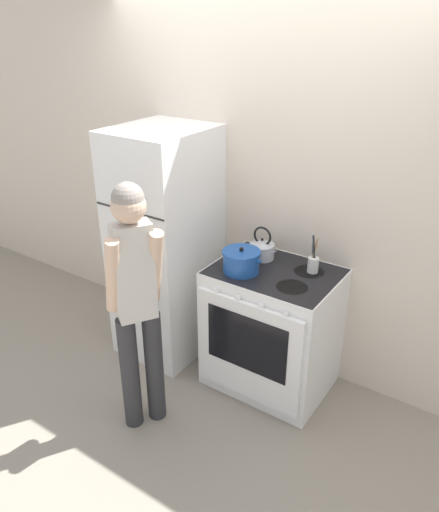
{
  "coord_description": "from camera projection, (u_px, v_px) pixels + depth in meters",
  "views": [
    {
      "loc": [
        1.6,
        -2.88,
        2.39
      ],
      "look_at": [
        -0.03,
        -0.46,
        0.97
      ],
      "focal_mm": 35.0,
      "sensor_mm": 36.0,
      "label": 1
    }
  ],
  "objects": [
    {
      "name": "wall_back",
      "position": [
        263.0,
        192.0,
        3.46
      ],
      "size": [
        10.0,
        0.06,
        2.55
      ],
      "color": "beige",
      "rests_on": "ground_plane"
    },
    {
      "name": "utensil_jar",
      "position": [
        313.0,
        263.0,
        3.19
      ],
      "size": [
        0.07,
        0.07,
        0.27
      ],
      "color": "silver",
      "rests_on": "stove_range"
    },
    {
      "name": "ground_plane",
      "position": [
        255.0,
        345.0,
        4.0
      ],
      "size": [
        14.0,
        14.0,
        0.0
      ],
      "primitive_type": "plane",
      "color": "gray"
    },
    {
      "name": "person",
      "position": [
        136.0,
        298.0,
        2.87
      ],
      "size": [
        0.37,
        0.4,
        1.61
      ],
      "rotation": [
        0.0,
        0.0,
        1.02
      ],
      "color": "#2D2D30",
      "rests_on": "ground_plane"
    },
    {
      "name": "stove_range",
      "position": [
        270.0,
        329.0,
        3.4
      ],
      "size": [
        0.82,
        0.65,
        0.89
      ],
      "color": "white",
      "rests_on": "ground_plane"
    },
    {
      "name": "refrigerator",
      "position": [
        166.0,
        245.0,
        3.66
      ],
      "size": [
        0.6,
        0.71,
        1.72
      ],
      "color": "white",
      "rests_on": "ground_plane"
    },
    {
      "name": "dutch_oven_pot",
      "position": [
        241.0,
        261.0,
        3.2
      ],
      "size": [
        0.29,
        0.25,
        0.17
      ],
      "color": "#1E4C9E",
      "rests_on": "stove_range"
    },
    {
      "name": "tea_kettle",
      "position": [
        262.0,
        249.0,
        3.37
      ],
      "size": [
        0.21,
        0.17,
        0.23
      ],
      "color": "silver",
      "rests_on": "stove_range"
    }
  ]
}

